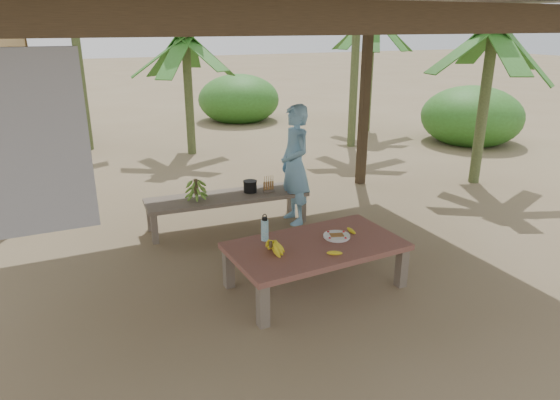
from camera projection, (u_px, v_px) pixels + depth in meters
name	position (u px, v px, depth m)	size (l,w,h in m)	color
ground	(266.00, 268.00, 5.78)	(80.00, 80.00, 0.00)	brown
pavilion	(263.00, 12.00, 4.84)	(6.60, 5.60, 2.95)	black
work_table	(316.00, 249.00, 5.23)	(1.85, 1.09, 0.50)	brown
bench	(227.00, 199.00, 6.84)	(2.23, 0.74, 0.45)	brown
ripe_banana_bunch	(271.00, 247.00, 4.95)	(0.25, 0.21, 0.15)	yellow
plate	(337.00, 236.00, 5.34)	(0.29, 0.29, 0.04)	white
loose_banana_front	(335.00, 253.00, 4.95)	(0.04, 0.17, 0.04)	yellow
loose_banana_side	(351.00, 231.00, 5.48)	(0.04, 0.15, 0.04)	yellow
water_flask	(265.00, 229.00, 5.26)	(0.08, 0.08, 0.30)	#40ADC9
green_banana_stalk	(196.00, 189.00, 6.63)	(0.26, 0.26, 0.29)	#598C2D
cooking_pot	(250.00, 187.00, 6.94)	(0.18, 0.18, 0.16)	black
skewer_rack	(268.00, 184.00, 6.94)	(0.18, 0.08, 0.24)	#A57F47
woman	(295.00, 165.00, 6.87)	(0.61, 0.40, 1.66)	#6CA4CD
banana_plant_ne	(358.00, 1.00, 10.49)	(1.80, 1.80, 3.62)	#596638
banana_plant_n	(186.00, 50.00, 10.17)	(1.80, 1.80, 2.65)	#596638
banana_plant_e	(492.00, 43.00, 8.12)	(1.80, 1.80, 2.86)	#596638
banana_plant_far	(372.00, 28.00, 12.34)	(1.80, 1.80, 3.05)	#596638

